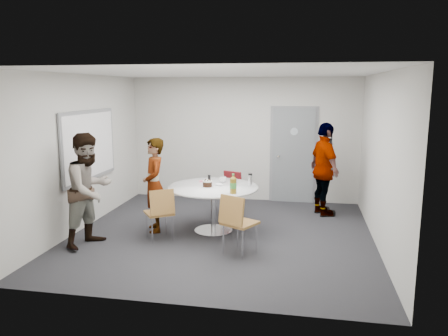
% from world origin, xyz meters
% --- Properties ---
extents(floor, '(5.00, 5.00, 0.00)m').
position_xyz_m(floor, '(0.00, 0.00, 0.00)').
color(floor, black).
rests_on(floor, ground).
extents(ceiling, '(5.00, 5.00, 0.00)m').
position_xyz_m(ceiling, '(0.00, 0.00, 2.70)').
color(ceiling, silver).
rests_on(ceiling, wall_back).
extents(wall_back, '(5.00, 0.00, 5.00)m').
position_xyz_m(wall_back, '(0.00, 2.50, 1.35)').
color(wall_back, beige).
rests_on(wall_back, floor).
extents(wall_left, '(0.00, 5.00, 5.00)m').
position_xyz_m(wall_left, '(-2.50, 0.00, 1.35)').
color(wall_left, beige).
rests_on(wall_left, floor).
extents(wall_right, '(0.00, 5.00, 5.00)m').
position_xyz_m(wall_right, '(2.50, 0.00, 1.35)').
color(wall_right, beige).
rests_on(wall_right, floor).
extents(wall_front, '(5.00, 0.00, 5.00)m').
position_xyz_m(wall_front, '(0.00, -2.50, 1.35)').
color(wall_front, beige).
rests_on(wall_front, floor).
extents(door, '(1.02, 0.17, 2.12)m').
position_xyz_m(door, '(1.10, 2.48, 1.03)').
color(door, slate).
rests_on(door, wall_back).
extents(whiteboard, '(0.04, 1.90, 1.25)m').
position_xyz_m(whiteboard, '(-2.46, 0.20, 1.45)').
color(whiteboard, gray).
rests_on(whiteboard, wall_left).
extents(table, '(1.54, 1.54, 1.12)m').
position_xyz_m(table, '(-0.16, 0.14, 0.69)').
color(table, white).
rests_on(table, floor).
extents(chair_near_left, '(0.59, 0.60, 0.87)m').
position_xyz_m(chair_near_left, '(-0.92, -0.47, 0.53)').
color(chair_near_left, olive).
rests_on(chair_near_left, floor).
extents(chair_near_right, '(0.61, 0.62, 0.92)m').
position_xyz_m(chair_near_right, '(0.38, -0.86, 0.57)').
color(chair_near_right, olive).
rests_on(chair_near_right, floor).
extents(chair_far, '(0.52, 0.55, 0.85)m').
position_xyz_m(chair_far, '(-0.08, 1.27, 0.51)').
color(chair_far, maroon).
rests_on(chair_far, floor).
extents(person_main, '(0.61, 0.70, 1.63)m').
position_xyz_m(person_main, '(-1.19, 0.01, 0.81)').
color(person_main, '#A5C6EA').
rests_on(person_main, floor).
extents(person_left, '(0.92, 1.04, 1.79)m').
position_xyz_m(person_left, '(-1.95, -0.84, 0.89)').
color(person_left, white).
rests_on(person_left, floor).
extents(person_right, '(0.82, 1.15, 1.82)m').
position_xyz_m(person_right, '(1.72, 1.54, 0.91)').
color(person_right, black).
rests_on(person_right, floor).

